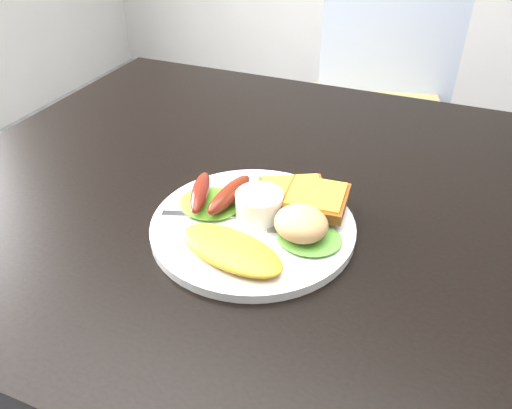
# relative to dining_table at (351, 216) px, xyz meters

# --- Properties ---
(dining_table) EXTENTS (1.20, 0.80, 0.04)m
(dining_table) POSITION_rel_dining_table_xyz_m (0.00, 0.00, 0.00)
(dining_table) COLOR black
(dining_table) RESTS_ON ground
(dining_chair) EXTENTS (0.54, 0.54, 0.05)m
(dining_chair) POSITION_rel_dining_table_xyz_m (-0.13, 0.92, -0.28)
(dining_chair) COLOR tan
(dining_chair) RESTS_ON ground
(plate) EXTENTS (0.25, 0.25, 0.01)m
(plate) POSITION_rel_dining_table_xyz_m (-0.10, -0.10, 0.03)
(plate) COLOR white
(plate) RESTS_ON dining_table
(lettuce_left) EXTENTS (0.09, 0.09, 0.01)m
(lettuce_left) POSITION_rel_dining_table_xyz_m (-0.17, -0.09, 0.04)
(lettuce_left) COLOR #2A9018
(lettuce_left) RESTS_ON plate
(lettuce_right) EXTENTS (0.08, 0.07, 0.01)m
(lettuce_right) POSITION_rel_dining_table_xyz_m (-0.03, -0.11, 0.04)
(lettuce_right) COLOR #4C8730
(lettuce_right) RESTS_ON plate
(omelette) EXTENTS (0.15, 0.09, 0.02)m
(omelette) POSITION_rel_dining_table_xyz_m (-0.10, -0.17, 0.04)
(omelette) COLOR gold
(omelette) RESTS_ON plate
(sausage_a) EXTENTS (0.05, 0.09, 0.02)m
(sausage_a) POSITION_rel_dining_table_xyz_m (-0.18, -0.09, 0.05)
(sausage_a) COLOR #661D09
(sausage_a) RESTS_ON lettuce_left
(sausage_b) EXTENTS (0.03, 0.10, 0.02)m
(sausage_b) POSITION_rel_dining_table_xyz_m (-0.14, -0.09, 0.05)
(sausage_b) COLOR maroon
(sausage_b) RESTS_ON lettuce_left
(ramekin) EXTENTS (0.08, 0.08, 0.03)m
(ramekin) POSITION_rel_dining_table_xyz_m (-0.10, -0.09, 0.05)
(ramekin) COLOR white
(ramekin) RESTS_ON plate
(toast_a) EXTENTS (0.12, 0.12, 0.01)m
(toast_a) POSITION_rel_dining_table_xyz_m (-0.07, -0.04, 0.04)
(toast_a) COLOR brown
(toast_a) RESTS_ON plate
(toast_b) EXTENTS (0.08, 0.08, 0.01)m
(toast_b) POSITION_rel_dining_table_xyz_m (-0.04, -0.05, 0.05)
(toast_b) COLOR brown
(toast_b) RESTS_ON toast_a
(potato_salad) EXTENTS (0.08, 0.08, 0.03)m
(potato_salad) POSITION_rel_dining_table_xyz_m (-0.04, -0.11, 0.06)
(potato_salad) COLOR #C9AF85
(potato_salad) RESTS_ON lettuce_right
(fork) EXTENTS (0.13, 0.06, 0.00)m
(fork) POSITION_rel_dining_table_xyz_m (-0.15, -0.11, 0.03)
(fork) COLOR #ADAFB7
(fork) RESTS_ON plate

